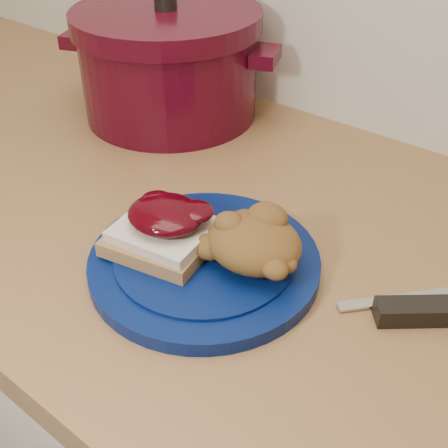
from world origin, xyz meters
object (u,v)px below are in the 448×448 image
Objects in this scene: dutch_oven at (169,63)px; pepper_grinder at (146,57)px; plate at (204,262)px; butter_knife at (416,297)px.

dutch_oven reaches higher than pepper_grinder.
plate is 2.09× the size of pepper_grinder.
plate is at bearing -42.26° from dutch_oven.
pepper_grinder is (-0.37, 0.30, 0.05)m from plate.
dutch_oven is 0.11m from pepper_grinder.
pepper_grinder is at bearing 141.41° from plate.
pepper_grinder is at bearing 111.61° from butter_knife.
pepper_grinder is (-0.09, 0.04, -0.02)m from dutch_oven.
plate is 0.21m from butter_knife.
dutch_oven is 3.16× the size of pepper_grinder.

